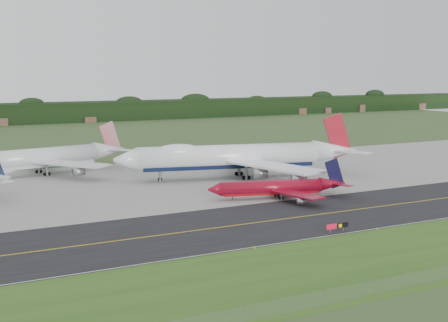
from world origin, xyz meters
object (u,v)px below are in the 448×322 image
jet_ba_747 (237,157)px  taxiway_sign (337,226)px  jet_red_737 (279,187)px  jet_star_tail (41,158)px

jet_ba_747 → taxiway_sign: (-13.07, -63.80, -5.12)m
jet_red_737 → jet_star_tail: (-44.51, 63.38, 2.39)m
jet_star_tail → taxiway_sign: 103.46m
jet_ba_747 → jet_star_tail: jet_ba_747 is taller
jet_ba_747 → taxiway_sign: 65.32m
jet_ba_747 → jet_star_tail: size_ratio=1.29×
jet_star_tail → jet_red_737: bearing=-54.9°
jet_ba_747 → jet_red_737: 31.13m
jet_ba_747 → jet_red_737: size_ratio=2.11×
jet_red_737 → jet_star_tail: 77.48m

